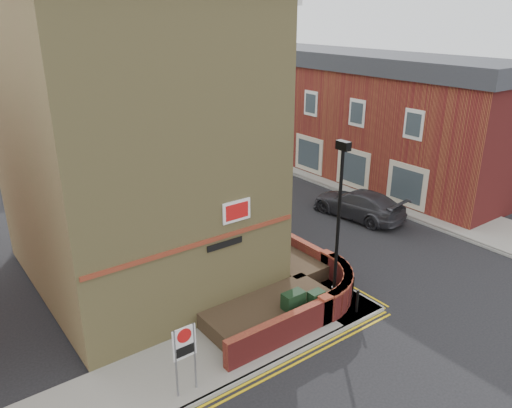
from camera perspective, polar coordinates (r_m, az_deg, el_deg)
The scene contains 27 objects.
ground at distance 17.67m, azimuth 7.80°, elevation -15.12°, with size 120.00×120.00×0.00m, color black.
pavement_corner at distance 16.83m, azimuth -4.94°, elevation -16.84°, with size 13.00×3.00×0.12m, color gray.
pavement_main at distance 30.48m, azimuth -10.66°, elevation 1.00°, with size 2.00×32.00×0.12m, color gray.
pavement_far at distance 34.26m, azimuth 8.37°, elevation 3.42°, with size 4.00×40.00×0.12m, color gray.
kerb_side at distance 15.86m, azimuth -1.88°, elevation -19.58°, with size 13.00×0.15×0.12m, color gray.
kerb_main_near at distance 30.90m, azimuth -9.01°, elevation 1.39°, with size 0.15×32.00×0.12m, color gray.
kerb_main_far at distance 32.93m, azimuth 5.88°, elevation 2.80°, with size 0.15×40.00×0.12m, color gray.
yellow_lines_side at distance 15.74m, azimuth -1.32°, elevation -20.21°, with size 13.00×0.28×0.01m, color gold.
yellow_lines_main at distance 31.02m, azimuth -8.60°, elevation 1.39°, with size 0.28×32.00×0.01m, color gold.
corner_building at distance 19.84m, azimuth -13.99°, elevation 8.41°, with size 8.95×10.40×13.60m.
garden_wall at distance 19.18m, azimuth 2.51°, elevation -11.68°, with size 6.80×6.00×1.20m, color maroon, non-canonical shape.
lamppost at distance 17.73m, azimuth 9.37°, elevation -2.58°, with size 0.25×0.50×6.30m.
utility_cabinet_large at distance 17.87m, azimuth 4.26°, elevation -11.71°, with size 0.80×0.45×1.20m, color black.
utility_cabinet_small at distance 18.17m, azimuth 6.84°, elevation -11.39°, with size 0.55×0.40×1.10m, color black.
bollard_near at distance 18.81m, azimuth 11.49°, elevation -10.82°, with size 0.11×0.11×0.90m, color black.
bollard_far at distance 19.65m, azimuth 10.95°, elevation -9.28°, with size 0.11×0.11×0.90m, color black.
zone_sign at distance 14.60m, azimuth -8.15°, elevation -15.97°, with size 0.72×0.07×2.20m.
far_terrace at distance 37.12m, azimuth 5.97°, elevation 11.25°, with size 5.40×30.40×8.00m.
far_terrace_cream at distance 54.31m, azimuth -9.57°, elevation 14.24°, with size 5.40×12.40×8.00m.
tree_near at distance 27.51m, azimuth -9.47°, elevation 8.97°, with size 3.64×3.65×6.70m.
tree_mid at distance 34.62m, azimuth -15.84°, elevation 11.80°, with size 4.03×4.03×7.42m.
tree_far at distance 42.16m, azimuth -19.93°, elevation 12.53°, with size 3.81×3.81×7.00m.
traffic_light_assembly at distance 37.91m, azimuth -16.58°, elevation 8.76°, with size 0.20×0.16×4.20m.
silver_car_near at distance 27.46m, azimuth -3.16°, elevation 0.62°, with size 1.61×4.61×1.52m, color #9D9FA5.
red_car_main at distance 34.88m, azimuth -9.19°, elevation 4.70°, with size 2.13×4.62×1.28m, color maroon.
grey_car_far at distance 27.26m, azimuth 11.62°, elevation 0.02°, with size 2.11×5.19×1.50m, color #333439.
silver_car_far at distance 37.01m, azimuth -1.08°, elevation 5.99°, with size 1.60×3.96×1.35m, color #A9ADB1.
Camera 1 is at (-10.27, -9.91, 10.43)m, focal length 35.00 mm.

